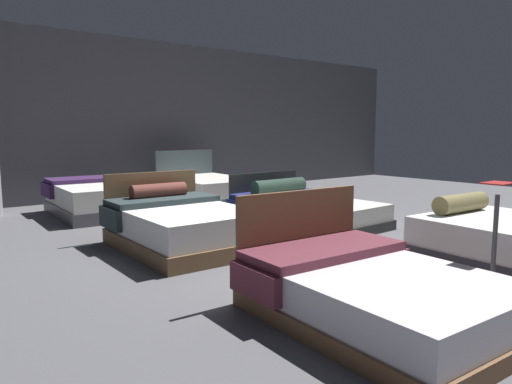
{
  "coord_description": "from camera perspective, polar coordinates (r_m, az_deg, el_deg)",
  "views": [
    {
      "loc": [
        -4.08,
        -4.84,
        1.48
      ],
      "look_at": [
        -0.07,
        0.22,
        0.64
      ],
      "focal_mm": 33.32,
      "sensor_mm": 36.0,
      "label": 1
    }
  ],
  "objects": [
    {
      "name": "showroom_back_wall",
      "position": [
        10.9,
        -16.59,
        8.5
      ],
      "size": [
        18.0,
        0.06,
        3.5
      ],
      "primitive_type": "cube",
      "color": "#47474C",
      "rests_on": "ground_plane"
    },
    {
      "name": "bed_4",
      "position": [
        8.86,
        -18.28,
        -0.74
      ],
      "size": [
        1.62,
        2.1,
        0.62
      ],
      "rotation": [
        0.0,
        0.0,
        -0.05
      ],
      "color": "#56545B",
      "rests_on": "ground_plane"
    },
    {
      "name": "ground_plane",
      "position": [
        6.5,
        1.71,
        -5.86
      ],
      "size": [
        18.0,
        18.0,
        0.02
      ],
      "primitive_type": "cube",
      "color": "#5B5B60"
    },
    {
      "name": "bed_3",
      "position": [
        7.52,
        5.77,
        -2.27
      ],
      "size": [
        1.69,
        2.19,
        0.77
      ],
      "rotation": [
        0.0,
        0.0,
        0.03
      ],
      "color": "black",
      "rests_on": "ground_plane"
    },
    {
      "name": "bed_2",
      "position": [
        6.11,
        -8.84,
        -4.03
      ],
      "size": [
        1.56,
        1.97,
        0.9
      ],
      "rotation": [
        0.0,
        0.0,
        -0.03
      ],
      "color": "brown",
      "rests_on": "ground_plane"
    },
    {
      "name": "bed_0",
      "position": [
        3.91,
        13.88,
        -11.54
      ],
      "size": [
        1.62,
        2.07,
        0.93
      ],
      "rotation": [
        0.0,
        0.0,
        -0.06
      ],
      "color": "brown",
      "rests_on": "ground_plane"
    },
    {
      "name": "price_sign",
      "position": [
        4.6,
        26.63,
        -6.9
      ],
      "size": [
        0.28,
        0.24,
        1.04
      ],
      "color": "#3F3F44",
      "rests_on": "ground_plane"
    },
    {
      "name": "bed_5",
      "position": [
        9.85,
        -5.84,
        0.26
      ],
      "size": [
        1.55,
        2.1,
        1.05
      ],
      "rotation": [
        0.0,
        0.0,
        -0.03
      ],
      "color": "#4B5B5E",
      "rests_on": "ground_plane"
    }
  ]
}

